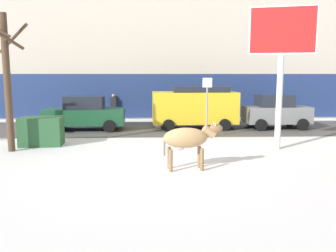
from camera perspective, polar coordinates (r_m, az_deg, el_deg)
The scene contains 12 objects.
ground_plane at distance 11.07m, azimuth -2.09°, elevation -7.25°, with size 120.00×120.00×0.00m, color white.
road_strip at distance 19.46m, azimuth -2.07°, elevation -0.40°, with size 60.00×5.60×0.01m, color #514F4C.
building_facade at distance 25.97m, azimuth -2.14°, elevation 16.15°, with size 44.00×6.10×13.00m.
cow_tan at distance 10.99m, azimuth 3.22°, elevation -2.06°, with size 1.92×0.73×1.54m.
billboard at distance 14.56m, azimuth 18.03°, elevation 13.24°, with size 2.49×0.81×5.56m.
car_darkgreen_sedan at distance 19.37m, azimuth -13.33°, elevation 2.03°, with size 4.26×2.10×1.84m.
car_yellow_van at distance 19.43m, azimuth 4.39°, elevation 3.24°, with size 4.66×2.25×2.32m.
car_grey_hatchback at distance 20.33m, azimuth 17.09°, elevation 2.23°, with size 3.56×2.02×1.86m.
pedestrian_near_billboard at distance 22.72m, azimuth -8.81°, elevation 3.00°, with size 0.36×0.24×1.73m.
bare_tree_left_lot at distance 14.79m, azimuth -24.62°, elevation 7.23°, with size 1.27×1.46×5.25m.
dumpster at distance 15.74m, azimuth -19.84°, elevation -0.81°, with size 1.70×1.10×1.20m, color #285633.
street_sign at distance 16.48m, azimuth 6.34°, elevation 3.78°, with size 0.44×0.08×2.82m.
Camera 1 is at (0.03, -10.66, 2.99)m, focal length 37.55 mm.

